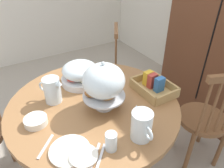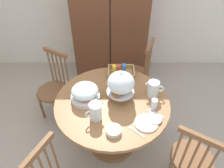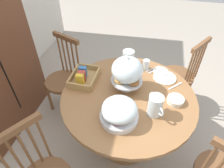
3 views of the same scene
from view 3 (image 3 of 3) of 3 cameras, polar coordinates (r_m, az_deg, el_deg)
The scene contains 16 objects.
ground_plane at distance 2.30m, azimuth 3.68°, elevation -17.30°, with size 10.00×10.00×0.00m, color #A89E8E.
dining_table at distance 1.90m, azimuth 4.45°, elevation -7.85°, with size 1.19×1.19×0.74m.
windsor_chair_facing_door at distance 2.51m, azimuth 18.83°, elevation 2.02°, with size 0.46×0.46×0.97m.
windsor_chair_far_side at distance 2.39m, azimuth -13.80°, elevation 1.08°, with size 0.43×0.43×0.97m.
pastry_stand_with_dome at distance 1.67m, azimuth 4.45°, elevation 3.79°, with size 0.28×0.28×0.34m.
fruit_platter_covered at distance 1.49m, azimuth 2.09°, elevation -8.05°, with size 0.30×0.30×0.18m.
orange_juice_pitcher at distance 1.57m, azimuth 12.42°, elevation -6.36°, with size 0.17×0.13×0.18m.
milk_pitcher at distance 2.02m, azimuth 4.73°, elevation 7.14°, with size 0.20×0.12×0.18m.
cereal_basket at distance 1.88m, azimuth -8.28°, elevation 2.00°, with size 0.32×0.24×0.12m.
china_plate_large at distance 1.97m, azimuth 15.07°, elevation 1.82°, with size 0.22×0.22×0.01m, color white.
china_plate_small at distance 2.02m, azimuth 13.92°, elevation 3.63°, with size 0.15×0.15×0.01m, color white.
cereal_bowl at distance 1.74m, azimuth 17.97°, elevation -4.49°, with size 0.14×0.14×0.04m, color white.
drinking_glass at distance 2.01m, azimuth 9.85°, elevation 5.52°, with size 0.06×0.06×0.11m, color silver.
table_knife at distance 2.04m, azimuth 12.35°, elevation 3.89°, with size 0.17×0.01×0.01m, color silver.
dinner_fork at distance 2.06m, azimuth 11.80°, elevation 4.33°, with size 0.17×0.01×0.01m, color silver.
soup_spoon at distance 1.91m, azimuth 17.93°, elevation -0.55°, with size 0.17×0.01×0.01m, color silver.
Camera 3 is at (-1.18, -0.14, 1.97)m, focal length 31.46 mm.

